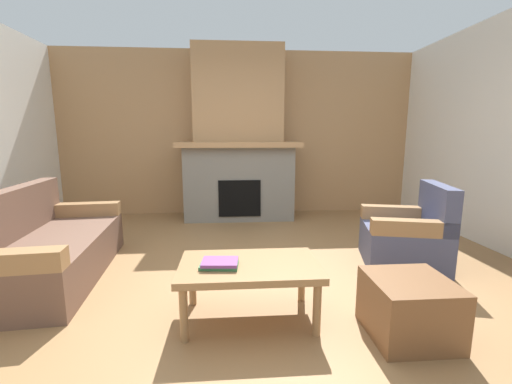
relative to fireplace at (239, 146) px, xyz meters
name	(u,v)px	position (x,y,z in m)	size (l,w,h in m)	color
ground	(247,289)	(0.00, -2.62, -1.16)	(9.00, 9.00, 0.00)	olive
wall_back_wood_panel	(238,134)	(0.00, 0.38, 0.19)	(6.00, 0.12, 2.70)	tan
fireplace	(239,146)	(0.00, 0.00, 0.00)	(1.90, 0.82, 2.70)	gray
couch	(47,249)	(-1.86, -2.24, -0.88)	(1.01, 1.87, 0.85)	brown
armchair	(408,237)	(1.70, -2.16, -0.87)	(0.92, 0.92, 0.85)	#474C6B
coffee_table	(249,270)	(0.00, -3.08, -0.79)	(1.00, 0.60, 0.43)	#997047
ottoman	(409,308)	(1.05, -3.37, -0.96)	(0.52, 0.52, 0.40)	brown
book_stack_near_edge	(220,264)	(-0.21, -3.13, -0.71)	(0.28, 0.20, 0.05)	#3D7F4C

